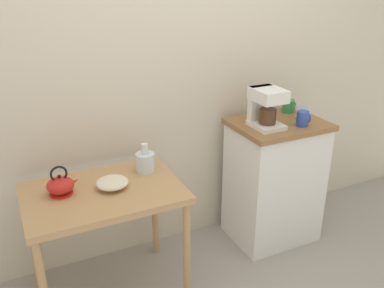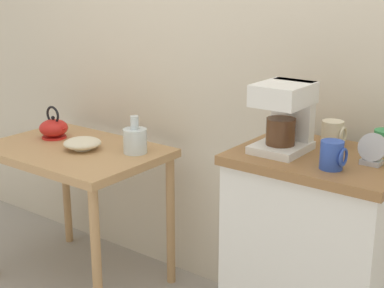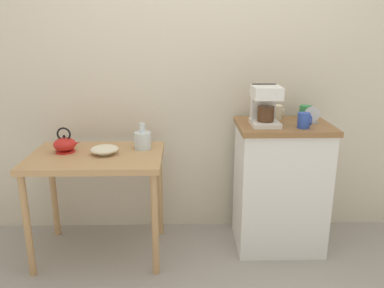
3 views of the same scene
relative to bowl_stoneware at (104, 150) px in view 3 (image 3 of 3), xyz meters
The scene contains 12 objects.
ground_plane 0.99m from the bowl_stoneware, ahead, with size 8.00×8.00×0.00m, color gray.
back_wall 1.07m from the bowl_stoneware, 31.34° to the left, with size 4.40×0.10×2.80m, color beige.
wooden_table 0.14m from the bowl_stoneware, behind, with size 0.87×0.60×0.73m.
kitchen_counter 1.24m from the bowl_stoneware, ahead, with size 0.62×0.49×0.91m.
bowl_stoneware is the anchor object (origin of this frame).
teakettle 0.28m from the bowl_stoneware, 169.02° to the left, with size 0.18×0.15×0.17m.
glass_carafe_vase 0.27m from the bowl_stoneware, 26.07° to the left, with size 0.11×0.11×0.18m.
coffee_maker 1.10m from the bowl_stoneware, ahead, with size 0.18×0.22×0.26m.
mug_blue 1.31m from the bowl_stoneware, ahead, with size 0.09×0.08×0.10m.
mug_tall_green 1.42m from the bowl_stoneware, ahead, with size 0.09×0.09×0.09m.
mug_small_cream 1.22m from the bowl_stoneware, 11.25° to the left, with size 0.09×0.08×0.10m.
table_clock 1.40m from the bowl_stoneware, ahead, with size 0.10×0.05×0.11m.
Camera 3 is at (-0.11, -2.50, 1.52)m, focal length 36.60 mm.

